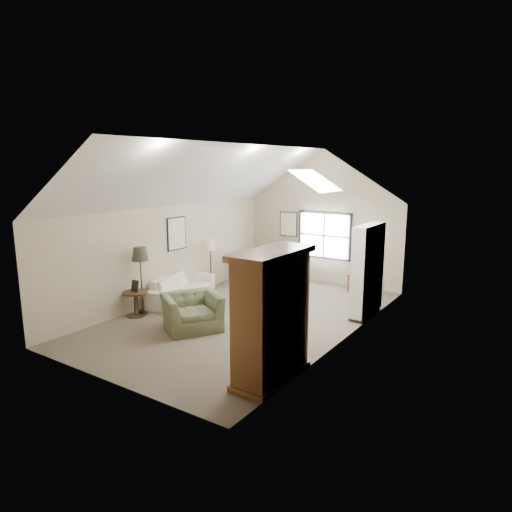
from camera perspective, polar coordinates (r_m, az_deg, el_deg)
The scene contains 18 objects.
room_shell at distance 10.36m, azimuth -1.25°, elevation 9.48°, with size 5.01×8.01×4.00m.
window at distance 13.90m, azimuth 8.54°, elevation 2.56°, with size 1.72×0.08×1.42m, color black.
skylight at distance 10.47m, azimuth 7.56°, elevation 9.47°, with size 0.80×1.20×0.52m, color white, non-canonical shape.
wall_art at distance 13.16m, azimuth -3.08°, elevation 3.40°, with size 1.97×3.71×0.88m.
armoire at distance 7.56m, azimuth 1.96°, elevation -7.54°, with size 0.60×1.50×2.20m, color brown.
tv_alcove at distance 10.97m, azimuth 13.78°, elevation -1.59°, with size 0.32×1.30×2.10m, color white.
media_console at distance 11.19m, azimuth 13.48°, elevation -5.82°, with size 0.34×1.18×0.60m, color #382316.
tv_panel at distance 11.03m, azimuth 13.63°, elevation -2.74°, with size 0.05×0.90×0.55m, color black.
sofa at distance 12.29m, azimuth -9.21°, elevation -3.86°, with size 2.40×0.94×0.70m, color silver.
armchair_near at distance 10.13m, azimuth -7.98°, elevation -6.92°, with size 1.20×1.05×0.78m, color #575E42.
armchair_far at distance 14.16m, azimuth 0.30°, elevation -1.16°, with size 1.02×1.05×0.96m, color #626748.
coffee_table at distance 11.44m, azimuth 3.06°, elevation -5.42°, with size 0.97×0.54×0.50m, color #3B2418.
bowl at distance 11.36m, azimuth 3.08°, elevation -4.09°, with size 0.23×0.23×0.06m, color #3B2B18.
side_table at distance 11.24m, azimuth -14.77°, elevation -5.81°, with size 0.60×0.60×0.60m, color #3C2A18.
side_chair at distance 13.12m, azimuth 12.67°, elevation -2.02°, with size 0.45×0.45×1.15m, color maroon.
tripod_lamp at distance 13.23m, azimuth 13.33°, elevation -0.21°, with size 0.56×0.56×1.92m, color white, non-canonical shape.
dark_lamp at distance 11.23m, azimuth -14.15°, elevation -2.96°, with size 0.40×0.40×1.67m, color black, non-canonical shape.
tan_lamp at distance 13.07m, azimuth -5.69°, elevation -1.04°, with size 0.30×0.30×1.50m, color tan, non-canonical shape.
Camera 1 is at (5.94, -8.48, 3.55)m, focal length 32.00 mm.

